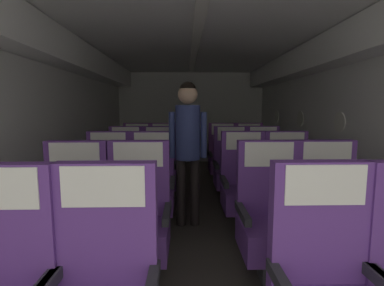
{
  "coord_description": "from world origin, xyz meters",
  "views": [
    {
      "loc": [
        -0.15,
        0.15,
        1.35
      ],
      "look_at": [
        -0.04,
        4.46,
        0.83
      ],
      "focal_mm": 26.22,
      "sensor_mm": 36.0,
      "label": 1
    }
  ],
  "objects_px": {
    "seat_c_right_aisle": "(288,187)",
    "seat_e_left_window": "(137,159)",
    "seat_b_left_aisle": "(138,221)",
    "seat_c_left_aisle": "(152,188)",
    "seat_d_left_aisle": "(160,170)",
    "seat_e_right_window": "(223,158)",
    "seat_c_right_window": "(244,187)",
    "seat_e_left_aisle": "(164,158)",
    "seat_b_right_aisle": "(329,219)",
    "seat_e_right_aisle": "(250,158)",
    "seat_d_left_window": "(125,170)",
    "seat_b_right_window": "(270,220)",
    "flight_attendant": "(188,138)",
    "seat_c_left_window": "(108,188)",
    "seat_d_right_window": "(231,170)",
    "seat_d_right_aisle": "(264,169)",
    "seat_b_left_window": "(73,222)"
  },
  "relations": [
    {
      "from": "seat_c_left_window",
      "to": "seat_d_right_window",
      "type": "relative_size",
      "value": 1.0
    },
    {
      "from": "seat_b_right_aisle",
      "to": "seat_d_left_aisle",
      "type": "xyz_separation_m",
      "value": [
        -1.54,
        1.87,
        0.0
      ]
    },
    {
      "from": "seat_e_left_aisle",
      "to": "seat_d_left_window",
      "type": "bearing_deg",
      "value": -116.96
    },
    {
      "from": "seat_b_left_aisle",
      "to": "seat_d_right_window",
      "type": "height_order",
      "value": "same"
    },
    {
      "from": "seat_c_left_aisle",
      "to": "seat_e_left_aisle",
      "type": "bearing_deg",
      "value": 90.3
    },
    {
      "from": "seat_d_right_aisle",
      "to": "seat_e_left_aisle",
      "type": "bearing_deg",
      "value": 148.55
    },
    {
      "from": "seat_b_left_aisle",
      "to": "seat_d_left_aisle",
      "type": "xyz_separation_m",
      "value": [
        0.01,
        1.87,
        0.0
      ]
    },
    {
      "from": "seat_b_right_aisle",
      "to": "seat_d_left_window",
      "type": "height_order",
      "value": "same"
    },
    {
      "from": "seat_c_right_aisle",
      "to": "seat_d_left_aisle",
      "type": "height_order",
      "value": "same"
    },
    {
      "from": "seat_d_left_aisle",
      "to": "seat_e_right_window",
      "type": "distance_m",
      "value": 1.42
    },
    {
      "from": "seat_c_left_window",
      "to": "seat_d_right_window",
      "type": "distance_m",
      "value": 1.81
    },
    {
      "from": "seat_e_left_window",
      "to": "seat_e_left_aisle",
      "type": "xyz_separation_m",
      "value": [
        0.48,
        0.01,
        0.0
      ]
    },
    {
      "from": "seat_c_right_window",
      "to": "seat_e_left_aisle",
      "type": "height_order",
      "value": "same"
    },
    {
      "from": "seat_b_left_aisle",
      "to": "seat_d_right_window",
      "type": "xyz_separation_m",
      "value": [
        1.06,
        1.87,
        0.0
      ]
    },
    {
      "from": "seat_c_left_window",
      "to": "seat_c_left_aisle",
      "type": "height_order",
      "value": "same"
    },
    {
      "from": "seat_b_right_aisle",
      "to": "seat_e_right_aisle",
      "type": "xyz_separation_m",
      "value": [
        -0.0,
        2.82,
        0.0
      ]
    },
    {
      "from": "seat_c_right_aisle",
      "to": "flight_attendant",
      "type": "bearing_deg",
      "value": 175.82
    },
    {
      "from": "seat_e_right_aisle",
      "to": "flight_attendant",
      "type": "height_order",
      "value": "flight_attendant"
    },
    {
      "from": "seat_e_left_window",
      "to": "seat_c_right_window",
      "type": "bearing_deg",
      "value": -50.73
    },
    {
      "from": "seat_c_right_window",
      "to": "flight_attendant",
      "type": "distance_m",
      "value": 0.85
    },
    {
      "from": "seat_b_right_window",
      "to": "seat_d_left_aisle",
      "type": "height_order",
      "value": "same"
    },
    {
      "from": "seat_b_right_window",
      "to": "flight_attendant",
      "type": "relative_size",
      "value": 0.66
    },
    {
      "from": "seat_c_right_aisle",
      "to": "seat_e_right_aisle",
      "type": "height_order",
      "value": "same"
    },
    {
      "from": "seat_b_left_aisle",
      "to": "seat_c_left_aisle",
      "type": "distance_m",
      "value": 0.93
    },
    {
      "from": "seat_b_right_aisle",
      "to": "seat_d_left_window",
      "type": "bearing_deg",
      "value": 137.27
    },
    {
      "from": "seat_b_left_window",
      "to": "seat_b_right_aisle",
      "type": "relative_size",
      "value": 1.0
    },
    {
      "from": "seat_b_right_window",
      "to": "seat_c_right_aisle",
      "type": "distance_m",
      "value": 1.06
    },
    {
      "from": "seat_d_right_aisle",
      "to": "seat_b_right_window",
      "type": "bearing_deg",
      "value": -104.26
    },
    {
      "from": "seat_c_right_aisle",
      "to": "seat_e_left_window",
      "type": "bearing_deg",
      "value": 137.15
    },
    {
      "from": "seat_c_left_aisle",
      "to": "seat_c_right_window",
      "type": "xyz_separation_m",
      "value": [
        1.05,
        0.01,
        0.0
      ]
    },
    {
      "from": "seat_d_left_aisle",
      "to": "seat_e_right_aisle",
      "type": "distance_m",
      "value": 1.81
    },
    {
      "from": "seat_e_right_window",
      "to": "seat_e_left_window",
      "type": "bearing_deg",
      "value": 179.97
    },
    {
      "from": "seat_c_left_aisle",
      "to": "seat_e_right_window",
      "type": "height_order",
      "value": "same"
    },
    {
      "from": "seat_b_right_aisle",
      "to": "flight_attendant",
      "type": "relative_size",
      "value": 0.66
    },
    {
      "from": "seat_b_right_aisle",
      "to": "flight_attendant",
      "type": "distance_m",
      "value": 1.62
    },
    {
      "from": "seat_b_left_aisle",
      "to": "seat_e_left_window",
      "type": "height_order",
      "value": "same"
    },
    {
      "from": "seat_c_left_window",
      "to": "seat_e_right_window",
      "type": "height_order",
      "value": "same"
    },
    {
      "from": "seat_c_right_aisle",
      "to": "seat_d_right_aisle",
      "type": "distance_m",
      "value": 0.95
    },
    {
      "from": "seat_e_left_aisle",
      "to": "seat_b_right_aisle",
      "type": "bearing_deg",
      "value": -61.26
    },
    {
      "from": "seat_b_right_aisle",
      "to": "seat_c_right_aisle",
      "type": "relative_size",
      "value": 1.0
    },
    {
      "from": "seat_c_left_window",
      "to": "seat_e_right_aisle",
      "type": "xyz_separation_m",
      "value": [
        2.04,
        1.86,
        0.0
      ]
    },
    {
      "from": "seat_d_right_aisle",
      "to": "seat_e_left_aisle",
      "type": "xyz_separation_m",
      "value": [
        -1.55,
        0.95,
        0.0
      ]
    },
    {
      "from": "seat_e_left_window",
      "to": "flight_attendant",
      "type": "distance_m",
      "value": 2.1
    },
    {
      "from": "seat_b_right_window",
      "to": "seat_c_right_window",
      "type": "bearing_deg",
      "value": 90.69
    },
    {
      "from": "seat_d_right_window",
      "to": "seat_e_right_window",
      "type": "distance_m",
      "value": 0.95
    },
    {
      "from": "seat_b_left_window",
      "to": "seat_d_left_window",
      "type": "relative_size",
      "value": 1.0
    },
    {
      "from": "seat_d_left_window",
      "to": "seat_d_right_aisle",
      "type": "height_order",
      "value": "same"
    },
    {
      "from": "seat_b_left_window",
      "to": "seat_c_left_window",
      "type": "distance_m",
      "value": 0.96
    },
    {
      "from": "seat_c_left_window",
      "to": "seat_d_left_aisle",
      "type": "height_order",
      "value": "same"
    },
    {
      "from": "seat_b_left_aisle",
      "to": "seat_e_left_aisle",
      "type": "bearing_deg",
      "value": 90.23
    }
  ]
}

